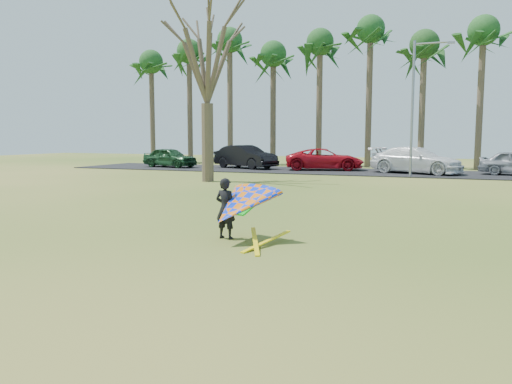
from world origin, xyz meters
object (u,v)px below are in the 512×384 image
at_px(bare_tree_left, 207,51).
at_px(car_0, 170,157).
at_px(kite_flyer, 238,206).
at_px(car_3, 416,160).
at_px(car_1, 245,157).
at_px(car_2, 325,159).
at_px(streetlight, 415,102).

height_order(bare_tree_left, car_0, bare_tree_left).
distance_m(car_0, kite_flyer, 28.17).
height_order(car_3, kite_flyer, kite_flyer).
relative_size(car_1, car_2, 0.95).
xyz_separation_m(bare_tree_left, kite_flyer, (7.84, -13.73, -6.08)).
distance_m(bare_tree_left, car_2, 12.83).
bearing_deg(streetlight, car_0, 172.39).
distance_m(car_1, car_2, 6.03).
relative_size(car_2, car_3, 0.93).
xyz_separation_m(bare_tree_left, car_3, (10.14, 9.65, -6.00)).
relative_size(streetlight, car_2, 1.45).
relative_size(bare_tree_left, kite_flyer, 4.06).
bearing_deg(car_3, bare_tree_left, 152.47).
distance_m(bare_tree_left, kite_flyer, 16.94).
height_order(streetlight, car_0, streetlight).
bearing_deg(car_0, kite_flyer, -135.71).
bearing_deg(bare_tree_left, kite_flyer, -60.28).
bearing_deg(car_0, bare_tree_left, -129.49).
xyz_separation_m(streetlight, car_3, (-0.02, 2.65, -3.55)).
relative_size(bare_tree_left, streetlight, 1.21).
bearing_deg(car_0, car_1, -71.46).
xyz_separation_m(streetlight, car_2, (-6.31, 3.61, -3.64)).
bearing_deg(kite_flyer, car_1, 112.55).
distance_m(streetlight, car_0, 18.85).
relative_size(car_2, kite_flyer, 2.31).
xyz_separation_m(bare_tree_left, car_1, (-2.18, 10.39, -5.99)).
bearing_deg(bare_tree_left, car_1, 101.83).
relative_size(car_3, kite_flyer, 2.47).
height_order(car_0, car_1, car_1).
xyz_separation_m(car_3, kite_flyer, (-2.30, -23.38, -0.08)).
xyz_separation_m(car_2, kite_flyer, (3.99, -24.34, 0.01)).
distance_m(bare_tree_left, car_1, 12.19).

